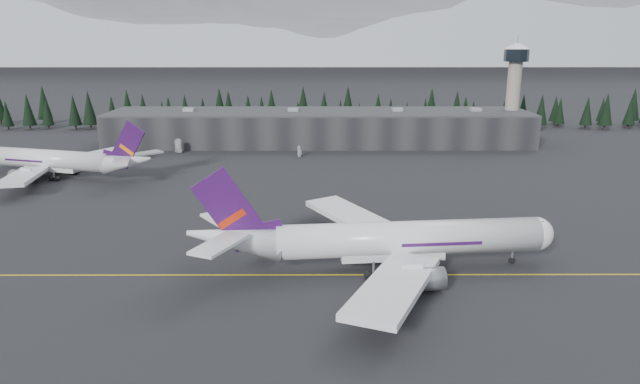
{
  "coord_description": "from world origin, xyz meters",
  "views": [
    {
      "loc": [
        -0.35,
        -94.02,
        40.14
      ],
      "look_at": [
        0.0,
        20.0,
        9.0
      ],
      "focal_mm": 32.0,
      "sensor_mm": 36.0,
      "label": 1
    }
  ],
  "objects_px": {
    "terminal": "(319,127)",
    "jet_main": "(377,240)",
    "gse_vehicle_b": "(300,155)",
    "gse_vehicle_a": "(179,151)",
    "control_tower": "(514,82)",
    "jet_parked": "(59,160)"
  },
  "relations": [
    {
      "from": "terminal",
      "to": "jet_main",
      "type": "height_order",
      "value": "jet_main"
    },
    {
      "from": "terminal",
      "to": "gse_vehicle_b",
      "type": "xyz_separation_m",
      "value": [
        -6.77,
        -25.73,
        -5.65
      ]
    },
    {
      "from": "gse_vehicle_a",
      "to": "terminal",
      "type": "bearing_deg",
      "value": 25.49
    },
    {
      "from": "control_tower",
      "to": "jet_parked",
      "type": "height_order",
      "value": "control_tower"
    },
    {
      "from": "terminal",
      "to": "gse_vehicle_a",
      "type": "distance_m",
      "value": 53.86
    },
    {
      "from": "control_tower",
      "to": "terminal",
      "type": "bearing_deg",
      "value": -177.71
    },
    {
      "from": "terminal",
      "to": "jet_parked",
      "type": "distance_m",
      "value": 94.29
    },
    {
      "from": "jet_main",
      "to": "gse_vehicle_b",
      "type": "relative_size",
      "value": 17.22
    },
    {
      "from": "jet_parked",
      "to": "gse_vehicle_b",
      "type": "relative_size",
      "value": 15.6
    },
    {
      "from": "jet_main",
      "to": "gse_vehicle_b",
      "type": "bearing_deg",
      "value": 94.16
    },
    {
      "from": "gse_vehicle_b",
      "to": "terminal",
      "type": "bearing_deg",
      "value": 144.5
    },
    {
      "from": "gse_vehicle_a",
      "to": "control_tower",
      "type": "bearing_deg",
      "value": 14.72
    },
    {
      "from": "gse_vehicle_a",
      "to": "gse_vehicle_b",
      "type": "bearing_deg",
      "value": -4.12
    },
    {
      "from": "control_tower",
      "to": "gse_vehicle_b",
      "type": "xyz_separation_m",
      "value": [
        -81.77,
        -28.73,
        -22.75
      ]
    },
    {
      "from": "control_tower",
      "to": "gse_vehicle_b",
      "type": "height_order",
      "value": "control_tower"
    },
    {
      "from": "terminal",
      "to": "control_tower",
      "type": "distance_m",
      "value": 76.98
    },
    {
      "from": "jet_main",
      "to": "jet_parked",
      "type": "relative_size",
      "value": 1.1
    },
    {
      "from": "control_tower",
      "to": "gse_vehicle_a",
      "type": "distance_m",
      "value": 129.03
    },
    {
      "from": "control_tower",
      "to": "gse_vehicle_a",
      "type": "xyz_separation_m",
      "value": [
        -125.11,
        -21.94,
        -22.68
      ]
    },
    {
      "from": "terminal",
      "to": "gse_vehicle_a",
      "type": "bearing_deg",
      "value": -159.29
    },
    {
      "from": "control_tower",
      "to": "jet_main",
      "type": "relative_size",
      "value": 0.57
    },
    {
      "from": "control_tower",
      "to": "gse_vehicle_a",
      "type": "relative_size",
      "value": 7.24
    }
  ]
}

